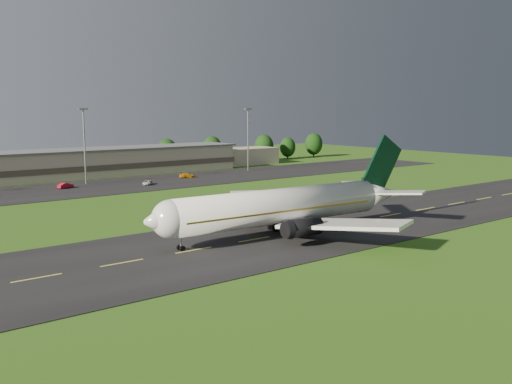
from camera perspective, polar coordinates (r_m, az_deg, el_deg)
ground at (r=88.58m, az=-0.18°, el=-4.82°), size 360.00×360.00×0.00m
taxiway at (r=88.57m, az=-0.18°, el=-4.79°), size 220.00×30.00×0.10m
apron at (r=151.04m, az=-17.25°, el=0.30°), size 260.00×30.00×0.10m
airliner at (r=91.26m, az=2.73°, el=-1.45°), size 51.30×42.11×15.57m
terminal at (r=175.35m, az=-18.21°, el=2.62°), size 145.00×16.00×8.40m
light_mast_centre at (r=159.14m, az=-16.81°, el=5.30°), size 2.40×1.20×20.35m
light_mast_east at (r=186.40m, az=-0.80°, el=6.04°), size 2.40×1.20×20.35m
tree_line at (r=199.50m, az=-9.19°, el=3.90°), size 194.52×8.53×10.26m
service_vehicle_b at (r=152.90m, az=-18.51°, el=0.62°), size 4.45×2.79×1.38m
service_vehicle_c at (r=154.51m, az=-10.82°, el=0.94°), size 4.23×4.63×1.20m
service_vehicle_d at (r=168.44m, az=-6.90°, el=1.65°), size 4.96×3.01×1.35m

